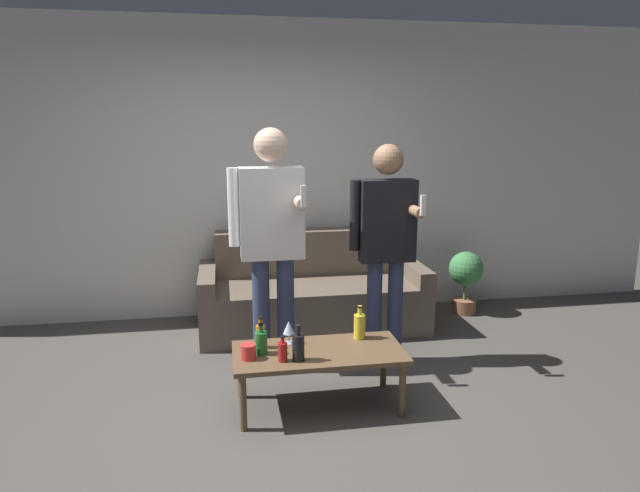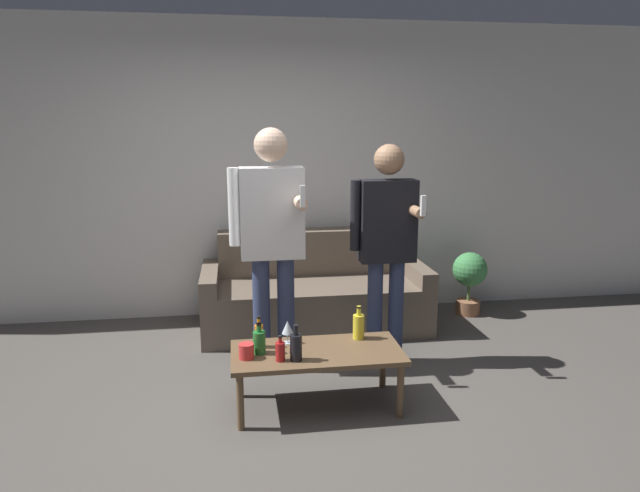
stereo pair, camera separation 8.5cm
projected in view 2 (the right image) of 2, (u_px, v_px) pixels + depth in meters
ground_plane at (291, 432)px, 3.37m from camera, size 16.00×16.00×0.00m
wall_back at (265, 171)px, 5.27m from camera, size 8.00×0.06×2.70m
couch at (314, 294)px, 5.09m from camera, size 1.95×0.87×0.83m
coffee_table at (317, 357)px, 3.60m from camera, size 1.08×0.52×0.39m
bottle_orange at (359, 326)px, 3.78m from camera, size 0.08×0.08×0.23m
bottle_green at (259, 342)px, 3.54m from camera, size 0.08×0.08×0.20m
bottle_dark at (280, 351)px, 3.43m from camera, size 0.06×0.06×0.16m
bottle_yellow at (259, 335)px, 3.63m from camera, size 0.06×0.06×0.21m
bottle_red at (296, 346)px, 3.43m from camera, size 0.07×0.07×0.23m
wine_glass_near at (287, 328)px, 3.69m from camera, size 0.08×0.08×0.15m
cup_on_table at (246, 351)px, 3.47m from camera, size 0.09×0.09×0.09m
person_standing_left at (272, 232)px, 4.02m from camera, size 0.53×0.45×1.76m
person_standing_right at (387, 237)px, 4.15m from camera, size 0.48×0.42×1.65m
potted_plant at (470, 276)px, 5.38m from camera, size 0.32×0.32×0.60m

